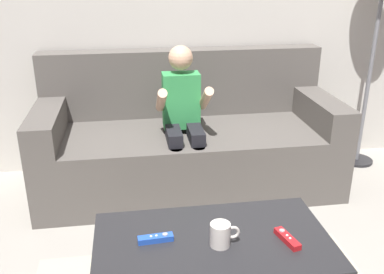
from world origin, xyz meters
name	(u,v)px	position (x,y,z in m)	size (l,w,h in m)	color
couch	(188,142)	(-0.10, 1.30, 0.31)	(1.97, 0.80, 0.89)	#56514C
person_seated_on_couch	(183,116)	(-0.16, 1.12, 0.56)	(0.33, 0.40, 0.98)	black
coffee_table	(213,255)	(-0.19, 0.00, 0.36)	(0.94, 0.53, 0.42)	#232326
game_remote_blue_near_edge	(156,239)	(-0.41, 0.03, 0.44)	(0.14, 0.05, 0.03)	blue
game_remote_red_center	(287,239)	(0.10, -0.05, 0.44)	(0.07, 0.14, 0.03)	red
coffee_mug	(221,234)	(-0.16, -0.04, 0.47)	(0.12, 0.08, 0.09)	silver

